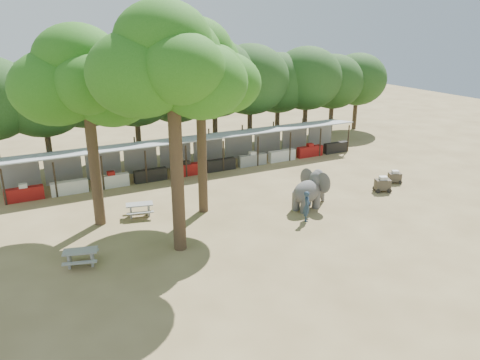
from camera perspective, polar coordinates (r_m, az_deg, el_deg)
name	(u,v)px	position (r m, az deg, el deg)	size (l,w,h in m)	color
ground	(300,240)	(25.33, 7.29, -7.23)	(100.00, 100.00, 0.00)	brown
vendor_stalls	(199,155)	(36.35, -5.02, 3.05)	(28.00, 2.99, 2.80)	#9A9CA1
yard_tree_left	(82,79)	(26.21, -18.70, 11.61)	(7.10, 6.90, 11.02)	#332316
yard_tree_center	(168,64)	(21.98, -8.81, 13.77)	(7.10, 6.90, 12.04)	#332316
yard_tree_back	(196,68)	(26.82, -5.37, 13.39)	(7.10, 6.90, 11.36)	#332316
backdrop_trees	(174,90)	(40.18, -8.08, 10.79)	(46.46, 5.95, 8.33)	#332316
elephant	(310,190)	(29.21, 8.55, -1.19)	(3.11, 2.30, 2.31)	#454343
handler	(307,206)	(27.35, 8.16, -3.16)	(0.65, 0.43, 1.81)	#26384C
picnic_table_near	(81,256)	(23.71, -18.85, -8.71)	(1.89, 1.78, 0.78)	gray
picnic_table_far	(140,208)	(28.46, -12.14, -3.35)	(1.83, 1.72, 0.78)	gray
cart_front	(383,184)	(33.18, 16.99, -0.48)	(1.30, 1.10, 1.08)	#383026
cart_back	(395,177)	(35.21, 18.34, 0.37)	(1.13, 0.96, 0.93)	#383026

